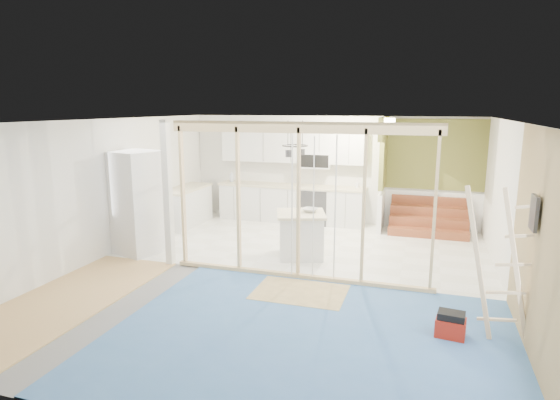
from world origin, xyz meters
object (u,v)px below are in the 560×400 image
(island, at_px, (301,235))
(toolbox, at_px, (451,325))
(fridge, at_px, (138,203))
(ladder, at_px, (502,265))

(island, bearing_deg, toolbox, -62.16)
(fridge, relative_size, ladder, 1.06)
(toolbox, height_order, ladder, ladder)
(island, relative_size, toolbox, 2.93)
(toolbox, bearing_deg, ladder, 20.59)
(fridge, xyz_separation_m, island, (3.09, 0.65, -0.57))
(fridge, distance_m, toolbox, 6.04)
(fridge, height_order, toolbox, fridge)
(fridge, xyz_separation_m, ladder, (6.22, -1.71, -0.03))
(island, bearing_deg, ladder, -55.47)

